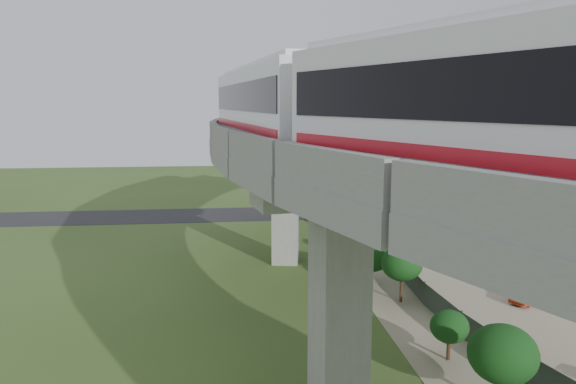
# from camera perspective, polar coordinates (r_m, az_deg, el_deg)

# --- Properties ---
(ground) EXTENTS (160.00, 160.00, 0.00)m
(ground) POSITION_cam_1_polar(r_m,az_deg,el_deg) (34.78, 0.09, -11.92)
(ground) COLOR #3A5221
(ground) RESTS_ON ground
(dirt_lot) EXTENTS (18.00, 26.00, 0.04)m
(dirt_lot) POSITION_cam_1_polar(r_m,az_deg,el_deg) (37.19, 22.89, -11.21)
(dirt_lot) COLOR gray
(dirt_lot) RESTS_ON ground
(asphalt_road) EXTENTS (60.00, 8.00, 0.03)m
(asphalt_road) POSITION_cam_1_polar(r_m,az_deg,el_deg) (63.60, -2.97, -2.23)
(asphalt_road) COLOR #232326
(asphalt_road) RESTS_ON ground
(viaduct) EXTENTS (19.58, 73.98, 11.40)m
(viaduct) POSITION_cam_1_polar(r_m,az_deg,el_deg) (33.30, 6.69, 3.14)
(viaduct) COLOR #99968E
(viaduct) RESTS_ON ground
(metro_train) EXTENTS (11.20, 61.34, 3.64)m
(metro_train) POSITION_cam_1_polar(r_m,az_deg,el_deg) (31.52, 0.96, 8.80)
(metro_train) COLOR silver
(metro_train) RESTS_ON ground
(fence) EXTENTS (3.87, 38.73, 1.50)m
(fence) POSITION_cam_1_polar(r_m,az_deg,el_deg) (36.85, 15.57, -9.80)
(fence) COLOR #2D382D
(fence) RESTS_ON ground
(tree_0) EXTENTS (2.25, 2.25, 3.13)m
(tree_0) POSITION_cam_1_polar(r_m,az_deg,el_deg) (58.00, 8.37, -1.26)
(tree_0) COLOR #382314
(tree_0) RESTS_ON ground
(tree_1) EXTENTS (2.79, 2.79, 3.31)m
(tree_1) POSITION_cam_1_polar(r_m,az_deg,el_deg) (53.30, 7.84, -2.20)
(tree_1) COLOR #382314
(tree_1) RESTS_ON ground
(tree_2) EXTENTS (1.98, 1.98, 3.20)m
(tree_2) POSITION_cam_1_polar(r_m,az_deg,el_deg) (44.30, 8.55, -4.23)
(tree_2) COLOR #382314
(tree_2) RESTS_ON ground
(tree_3) EXTENTS (3.09, 3.09, 3.52)m
(tree_3) POSITION_cam_1_polar(r_m,az_deg,el_deg) (39.36, 8.44, -6.12)
(tree_3) COLOR #382314
(tree_3) RESTS_ON ground
(tree_4) EXTENTS (2.60, 2.60, 3.64)m
(tree_4) POSITION_cam_1_polar(r_m,az_deg,el_deg) (35.99, 11.50, -7.13)
(tree_4) COLOR #382314
(tree_4) RESTS_ON ground
(tree_5) EXTENTS (1.88, 1.88, 2.54)m
(tree_5) POSITION_cam_1_polar(r_m,az_deg,el_deg) (28.99, 16.08, -13.01)
(tree_5) COLOR #382314
(tree_5) RESTS_ON ground
(tree_6) EXTENTS (2.81, 2.81, 3.61)m
(tree_6) POSITION_cam_1_polar(r_m,az_deg,el_deg) (25.13, 20.98, -15.13)
(tree_6) COLOR #382314
(tree_6) RESTS_ON ground
(car_red) EXTENTS (3.27, 2.60, 1.04)m
(car_red) POSITION_cam_1_polar(r_m,az_deg,el_deg) (38.93, 23.38, -9.49)
(car_red) COLOR #96260D
(car_red) RESTS_ON dirt_lot
(car_dark) EXTENTS (4.90, 2.69, 1.34)m
(car_dark) POSITION_cam_1_polar(r_m,az_deg,el_deg) (42.45, 22.79, -7.72)
(car_dark) COLOR black
(car_dark) RESTS_ON dirt_lot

